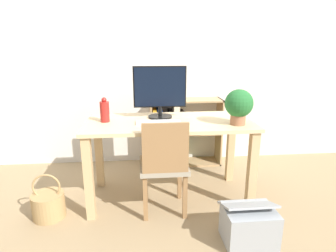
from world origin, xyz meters
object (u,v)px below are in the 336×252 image
(monitor, at_px, (160,90))
(chair, at_px, (164,164))
(keyboard, at_px, (158,122))
(vase, at_px, (105,111))
(bookshelf, at_px, (174,135))
(basket, at_px, (48,204))
(potted_plant, at_px, (239,105))
(storage_box, at_px, (249,224))

(monitor, bearing_deg, chair, -89.46)
(keyboard, xyz_separation_m, vase, (-0.46, 0.09, 0.09))
(monitor, height_order, bookshelf, monitor)
(keyboard, distance_m, basket, 1.15)
(potted_plant, xyz_separation_m, basket, (-1.60, -0.06, -0.80))
(potted_plant, bearing_deg, chair, -172.05)
(potted_plant, bearing_deg, monitor, 154.13)
(storage_box, bearing_deg, basket, 163.36)
(chair, xyz_separation_m, basket, (-0.97, 0.03, -0.34))
(keyboard, relative_size, potted_plant, 1.28)
(keyboard, xyz_separation_m, potted_plant, (0.66, -0.11, 0.16))
(monitor, distance_m, keyboard, 0.32)
(vase, relative_size, storage_box, 0.59)
(monitor, xyz_separation_m, keyboard, (-0.03, -0.20, -0.25))
(monitor, xyz_separation_m, potted_plant, (0.64, -0.31, -0.09))
(potted_plant, distance_m, bookshelf, 1.18)
(monitor, xyz_separation_m, bookshelf, (0.21, 0.65, -0.64))
(bookshelf, height_order, basket, bookshelf)
(monitor, distance_m, potted_plant, 0.71)
(monitor, distance_m, bookshelf, 0.93)
(keyboard, height_order, storage_box, keyboard)
(monitor, height_order, storage_box, monitor)
(monitor, bearing_deg, potted_plant, -25.87)
(keyboard, height_order, chair, chair)
(vase, distance_m, basket, 0.91)
(vase, height_order, basket, vase)
(chair, height_order, storage_box, chair)
(monitor, relative_size, basket, 1.23)
(keyboard, distance_m, potted_plant, 0.69)
(chair, bearing_deg, monitor, 98.54)
(chair, bearing_deg, basket, -173.50)
(basket, bearing_deg, storage_box, -16.64)
(vase, xyz_separation_m, chair, (0.49, -0.29, -0.39))
(keyboard, height_order, potted_plant, potted_plant)
(basket, distance_m, storage_box, 1.61)
(potted_plant, distance_m, basket, 1.79)
(keyboard, relative_size, storage_box, 1.03)
(potted_plant, xyz_separation_m, bookshelf, (-0.42, 0.96, -0.55))
(monitor, xyz_separation_m, storage_box, (0.58, -0.83, -0.86))
(vase, height_order, storage_box, vase)
(basket, bearing_deg, vase, 29.03)
(monitor, xyz_separation_m, vase, (-0.49, -0.11, -0.16))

